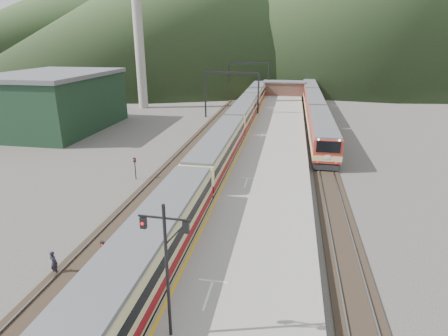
% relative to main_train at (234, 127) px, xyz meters
% --- Properties ---
extents(track_main, '(2.60, 200.00, 0.23)m').
position_rel_main_train_xyz_m(track_main, '(0.00, 0.88, -2.01)').
color(track_main, black).
rests_on(track_main, ground).
extents(track_far, '(2.60, 200.00, 0.23)m').
position_rel_main_train_xyz_m(track_far, '(-5.00, 0.88, -2.01)').
color(track_far, black).
rests_on(track_far, ground).
extents(track_second, '(2.60, 200.00, 0.23)m').
position_rel_main_train_xyz_m(track_second, '(11.50, 0.88, -2.01)').
color(track_second, black).
rests_on(track_second, ground).
extents(platform, '(8.00, 100.00, 1.00)m').
position_rel_main_train_xyz_m(platform, '(5.60, -1.12, -1.58)').
color(platform, gray).
rests_on(platform, ground).
extents(gantry_near, '(9.55, 0.25, 8.00)m').
position_rel_main_train_xyz_m(gantry_near, '(-2.85, 15.88, 3.50)').
color(gantry_near, black).
rests_on(gantry_near, ground).
extents(gantry_far, '(9.55, 0.25, 8.00)m').
position_rel_main_train_xyz_m(gantry_far, '(-2.85, 40.88, 3.50)').
color(gantry_far, black).
rests_on(gantry_far, ground).
extents(warehouse, '(14.50, 20.50, 8.60)m').
position_rel_main_train_xyz_m(warehouse, '(-28.00, 2.88, 2.24)').
color(warehouse, black).
rests_on(warehouse, ground).
extents(smokestack, '(1.80, 1.80, 30.00)m').
position_rel_main_train_xyz_m(smokestack, '(-22.00, 22.88, 12.92)').
color(smokestack, '#9E998E').
rests_on(smokestack, ground).
extents(station_shed, '(9.40, 4.40, 3.10)m').
position_rel_main_train_xyz_m(station_shed, '(5.60, 38.88, 0.49)').
color(station_shed, brown).
rests_on(station_shed, platform).
extents(hill_a, '(180.00, 180.00, 60.00)m').
position_rel_main_train_xyz_m(hill_a, '(-40.00, 150.88, 27.92)').
color(hill_a, '#2E411F').
rests_on(hill_a, ground).
extents(hill_d, '(200.00, 200.00, 55.00)m').
position_rel_main_train_xyz_m(hill_d, '(-120.00, 200.88, 25.42)').
color(hill_d, '#2E411F').
rests_on(hill_d, ground).
extents(main_train, '(3.03, 83.06, 3.70)m').
position_rel_main_train_xyz_m(main_train, '(0.00, 0.00, 0.00)').
color(main_train, '#DACE87').
rests_on(main_train, track_main).
extents(second_train, '(3.00, 61.43, 3.66)m').
position_rel_main_train_xyz_m(second_train, '(11.50, 20.49, -0.02)').
color(second_train, '#B33022').
rests_on(second_train, track_second).
extents(signal_mast, '(2.20, 0.26, 6.39)m').
position_rel_main_train_xyz_m(signal_mast, '(2.74, -36.04, 2.84)').
color(signal_mast, black).
rests_on(signal_mast, platform).
extents(short_signal_a, '(0.26, 0.23, 2.27)m').
position_rel_main_train_xyz_m(short_signal_a, '(-2.98, -31.11, -0.62)').
color(short_signal_a, black).
rests_on(short_signal_a, ground).
extents(short_signal_b, '(0.25, 0.20, 2.27)m').
position_rel_main_train_xyz_m(short_signal_b, '(-2.32, -8.62, -0.62)').
color(short_signal_b, black).
rests_on(short_signal_b, ground).
extents(short_signal_c, '(0.23, 0.18, 2.27)m').
position_rel_main_train_xyz_m(short_signal_c, '(-7.53, -15.65, -0.62)').
color(short_signal_c, black).
rests_on(short_signal_c, ground).
extents(worker, '(0.64, 0.51, 1.54)m').
position_rel_main_train_xyz_m(worker, '(-6.05, -31.55, -1.31)').
color(worker, black).
rests_on(worker, ground).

